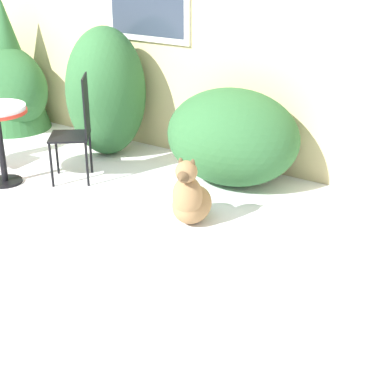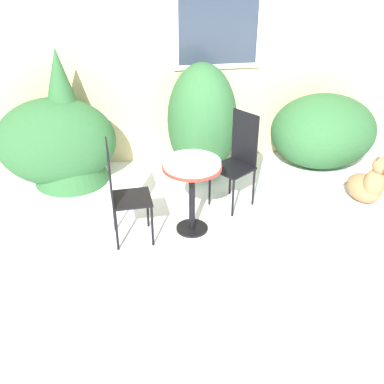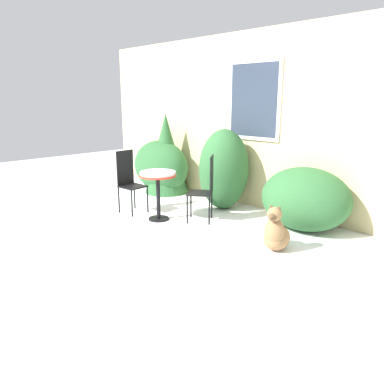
{
  "view_description": "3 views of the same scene",
  "coord_description": "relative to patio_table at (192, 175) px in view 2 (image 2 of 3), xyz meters",
  "views": [
    {
      "loc": [
        3.7,
        -2.87,
        2.22
      ],
      "look_at": [
        1.29,
        0.82,
        0.26
      ],
      "focal_mm": 55.0,
      "sensor_mm": 36.0,
      "label": 1
    },
    {
      "loc": [
        -1.24,
        -3.46,
        2.74
      ],
      "look_at": [
        -0.67,
        0.52,
        0.43
      ],
      "focal_mm": 45.0,
      "sensor_mm": 36.0,
      "label": 2
    },
    {
      "loc": [
        3.69,
        -3.01,
        1.85
      ],
      "look_at": [
        0.0,
        0.6,
        0.55
      ],
      "focal_mm": 35.0,
      "sensor_mm": 36.0,
      "label": 3
    }
  ],
  "objects": [
    {
      "name": "shrub_right",
      "position": [
        1.81,
        1.23,
        -0.17
      ],
      "size": [
        1.3,
        1.06,
        0.9
      ],
      "color": "#2D6033",
      "rests_on": "ground_plane"
    },
    {
      "name": "shrub_left",
      "position": [
        -1.39,
        1.2,
        -0.11
      ],
      "size": [
        1.35,
        0.82,
        1.03
      ],
      "color": "#2D6033",
      "rests_on": "ground_plane"
    },
    {
      "name": "patio_table",
      "position": [
        0.0,
        0.0,
        0.0
      ],
      "size": [
        0.56,
        0.56,
        0.76
      ],
      "color": "black",
      "rests_on": "ground_plane"
    },
    {
      "name": "patio_chair_far_side",
      "position": [
        -0.67,
        -0.06,
        -0.08
      ],
      "size": [
        0.39,
        0.39,
        1.02
      ],
      "rotation": [
        0.0,
        0.0,
        1.64
      ],
      "color": "black",
      "rests_on": "ground_plane"
    },
    {
      "name": "patio_chair_near_table",
      "position": [
        0.56,
        0.47,
        -0.08
      ],
      "size": [
        0.52,
        0.52,
        1.02
      ],
      "rotation": [
        0.0,
        0.0,
        -0.94
      ],
      "color": "black",
      "rests_on": "ground_plane"
    },
    {
      "name": "evergreen_bush",
      "position": [
        -1.27,
        1.25,
        0.16
      ],
      "size": [
        0.87,
        0.87,
        1.56
      ],
      "color": "#2D6033",
      "rests_on": "ground_plane"
    },
    {
      "name": "dog",
      "position": [
        1.97,
        0.26,
        -0.4
      ],
      "size": [
        0.43,
        0.62,
        0.61
      ],
      "rotation": [
        0.0,
        0.0,
        0.29
      ],
      "color": "#937047",
      "rests_on": "ground_plane"
    },
    {
      "name": "house_wall",
      "position": [
        0.66,
        1.68,
        0.85
      ],
      "size": [
        8.0,
        0.1,
        2.92
      ],
      "color": "#D1BC84",
      "rests_on": "ground_plane"
    },
    {
      "name": "ground_plane",
      "position": [
        0.67,
        -0.52,
        -0.62
      ],
      "size": [
        16.0,
        16.0,
        0.0
      ],
      "primitive_type": "plane",
      "color": "white"
    },
    {
      "name": "shrub_middle",
      "position": [
        0.29,
        1.2,
        0.05
      ],
      "size": [
        0.8,
        0.88,
        1.36
      ],
      "color": "#2D6033",
      "rests_on": "ground_plane"
    }
  ]
}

